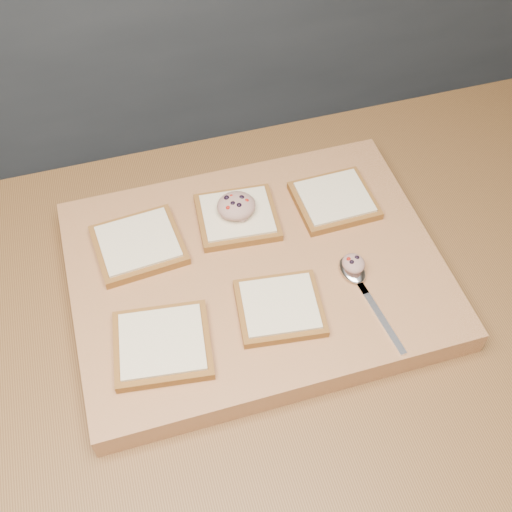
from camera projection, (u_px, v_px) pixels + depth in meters
The scene contains 12 objects.
ground at pixel (283, 498), 1.66m from camera, with size 4.00×4.00×0.00m, color #515459.
island_counter at pixel (291, 428), 1.30m from camera, with size 2.00×0.80×0.90m.
back_counter at pixel (156, 31), 2.12m from camera, with size 3.60×0.62×0.94m.
cutting_board at pixel (256, 274), 0.96m from camera, with size 0.54×0.41×0.04m, color tan.
bread_far_left at pixel (139, 244), 0.96m from camera, with size 0.14×0.13×0.02m.
bread_far_center at pixel (237, 217), 0.99m from camera, with size 0.13×0.12×0.02m.
bread_far_right at pixel (334, 200), 1.01m from camera, with size 0.12×0.11×0.02m.
bread_near_left at pixel (162, 344), 0.85m from camera, with size 0.14×0.13×0.02m.
bread_near_center at pixel (280, 307), 0.89m from camera, with size 0.13×0.12×0.02m.
tuna_salad_dollop at pixel (236, 206), 0.97m from camera, with size 0.06×0.06×0.03m.
spoon at pixel (356, 276), 0.92m from camera, with size 0.04×0.18×0.01m.
spoon_salad at pixel (353, 263), 0.92m from camera, with size 0.03×0.04×0.02m.
Camera 1 is at (-0.21, -0.47, 1.70)m, focal length 45.00 mm.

